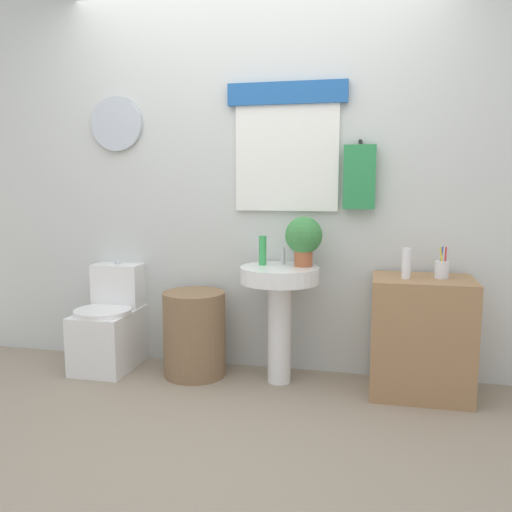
{
  "coord_description": "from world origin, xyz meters",
  "views": [
    {
      "loc": [
        0.79,
        -2.37,
        1.27
      ],
      "look_at": [
        0.08,
        0.8,
        0.82
      ],
      "focal_mm": 37.19,
      "sensor_mm": 36.0,
      "label": 1
    }
  ],
  "objects_px": {
    "wooden_cabinet": "(421,336)",
    "potted_plant": "(304,237)",
    "laundry_hamper": "(195,334)",
    "pedestal_sink": "(280,296)",
    "lotion_bottle": "(406,263)",
    "soap_bottle": "(263,250)",
    "toilet": "(110,327)",
    "toothbrush_cup": "(442,269)"
  },
  "relations": [
    {
      "from": "wooden_cabinet",
      "to": "lotion_bottle",
      "type": "relative_size",
      "value": 3.94
    },
    {
      "from": "laundry_hamper",
      "to": "wooden_cabinet",
      "type": "bearing_deg",
      "value": 0.0
    },
    {
      "from": "soap_bottle",
      "to": "lotion_bottle",
      "type": "height_order",
      "value": "soap_bottle"
    },
    {
      "from": "toilet",
      "to": "laundry_hamper",
      "type": "height_order",
      "value": "toilet"
    },
    {
      "from": "pedestal_sink",
      "to": "soap_bottle",
      "type": "distance_m",
      "value": 0.31
    },
    {
      "from": "soap_bottle",
      "to": "potted_plant",
      "type": "distance_m",
      "value": 0.27
    },
    {
      "from": "laundry_hamper",
      "to": "soap_bottle",
      "type": "relative_size",
      "value": 3.0
    },
    {
      "from": "pedestal_sink",
      "to": "toilet",
      "type": "bearing_deg",
      "value": 178.53
    },
    {
      "from": "pedestal_sink",
      "to": "toothbrush_cup",
      "type": "relative_size",
      "value": 4.04
    },
    {
      "from": "soap_bottle",
      "to": "toothbrush_cup",
      "type": "height_order",
      "value": "soap_bottle"
    },
    {
      "from": "soap_bottle",
      "to": "toothbrush_cup",
      "type": "relative_size",
      "value": 1.01
    },
    {
      "from": "toilet",
      "to": "wooden_cabinet",
      "type": "xyz_separation_m",
      "value": [
        2.05,
        -0.03,
        0.08
      ]
    },
    {
      "from": "lotion_bottle",
      "to": "toothbrush_cup",
      "type": "xyz_separation_m",
      "value": [
        0.21,
        0.06,
        -0.04
      ]
    },
    {
      "from": "laundry_hamper",
      "to": "soap_bottle",
      "type": "distance_m",
      "value": 0.72
    },
    {
      "from": "soap_bottle",
      "to": "wooden_cabinet",
      "type": "bearing_deg",
      "value": -2.92
    },
    {
      "from": "wooden_cabinet",
      "to": "potted_plant",
      "type": "relative_size",
      "value": 2.28
    },
    {
      "from": "wooden_cabinet",
      "to": "laundry_hamper",
      "type": "bearing_deg",
      "value": 180.0
    },
    {
      "from": "toilet",
      "to": "toothbrush_cup",
      "type": "relative_size",
      "value": 3.87
    },
    {
      "from": "soap_bottle",
      "to": "toilet",
      "type": "bearing_deg",
      "value": -178.97
    },
    {
      "from": "pedestal_sink",
      "to": "lotion_bottle",
      "type": "xyz_separation_m",
      "value": [
        0.76,
        -0.04,
        0.24
      ]
    },
    {
      "from": "wooden_cabinet",
      "to": "toothbrush_cup",
      "type": "xyz_separation_m",
      "value": [
        0.1,
        0.02,
        0.41
      ]
    },
    {
      "from": "wooden_cabinet",
      "to": "lotion_bottle",
      "type": "height_order",
      "value": "lotion_bottle"
    },
    {
      "from": "toilet",
      "to": "toothbrush_cup",
      "type": "height_order",
      "value": "toothbrush_cup"
    },
    {
      "from": "potted_plant",
      "to": "toothbrush_cup",
      "type": "bearing_deg",
      "value": -2.77
    },
    {
      "from": "pedestal_sink",
      "to": "lotion_bottle",
      "type": "height_order",
      "value": "lotion_bottle"
    },
    {
      "from": "wooden_cabinet",
      "to": "toilet",
      "type": "bearing_deg",
      "value": 179.15
    },
    {
      "from": "pedestal_sink",
      "to": "soap_bottle",
      "type": "relative_size",
      "value": 4.0
    },
    {
      "from": "soap_bottle",
      "to": "potted_plant",
      "type": "height_order",
      "value": "potted_plant"
    },
    {
      "from": "soap_bottle",
      "to": "potted_plant",
      "type": "bearing_deg",
      "value": 2.2
    },
    {
      "from": "toilet",
      "to": "toothbrush_cup",
      "type": "distance_m",
      "value": 2.21
    },
    {
      "from": "laundry_hamper",
      "to": "potted_plant",
      "type": "relative_size",
      "value": 1.79
    },
    {
      "from": "laundry_hamper",
      "to": "pedestal_sink",
      "type": "relative_size",
      "value": 0.75
    },
    {
      "from": "toothbrush_cup",
      "to": "soap_bottle",
      "type": "bearing_deg",
      "value": 178.42
    },
    {
      "from": "wooden_cabinet",
      "to": "soap_bottle",
      "type": "xyz_separation_m",
      "value": [
        -0.98,
        0.05,
        0.49
      ]
    },
    {
      "from": "laundry_hamper",
      "to": "lotion_bottle",
      "type": "distance_m",
      "value": 1.43
    },
    {
      "from": "pedestal_sink",
      "to": "potted_plant",
      "type": "distance_m",
      "value": 0.4
    },
    {
      "from": "wooden_cabinet",
      "to": "lotion_bottle",
      "type": "xyz_separation_m",
      "value": [
        -0.1,
        -0.04,
        0.45
      ]
    },
    {
      "from": "toothbrush_cup",
      "to": "laundry_hamper",
      "type": "bearing_deg",
      "value": -179.25
    },
    {
      "from": "pedestal_sink",
      "to": "lotion_bottle",
      "type": "bearing_deg",
      "value": -3.02
    },
    {
      "from": "laundry_hamper",
      "to": "lotion_bottle",
      "type": "height_order",
      "value": "lotion_bottle"
    },
    {
      "from": "wooden_cabinet",
      "to": "potted_plant",
      "type": "distance_m",
      "value": 0.92
    },
    {
      "from": "toilet",
      "to": "laundry_hamper",
      "type": "distance_m",
      "value": 0.63
    }
  ]
}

